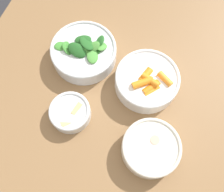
{
  "coord_description": "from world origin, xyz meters",
  "views": [
    {
      "loc": [
        0.28,
        0.06,
        1.4
      ],
      "look_at": [
        0.05,
        -0.03,
        0.75
      ],
      "focal_mm": 40.0,
      "sensor_mm": 36.0,
      "label": 1
    }
  ],
  "objects": [
    {
      "name": "bowl_beans_hotdog",
      "position": [
        0.14,
        0.12,
        0.75
      ],
      "size": [
        0.15,
        0.15,
        0.05
      ],
      "color": "silver",
      "rests_on": "dining_table"
    },
    {
      "name": "bowl_carrots",
      "position": [
        -0.03,
        0.05,
        0.75
      ],
      "size": [
        0.18,
        0.18,
        0.06
      ],
      "color": "white",
      "rests_on": "dining_table"
    },
    {
      "name": "bowl_cookies",
      "position": [
        0.13,
        -0.12,
        0.75
      ],
      "size": [
        0.11,
        0.11,
        0.04
      ],
      "color": "silver",
      "rests_on": "dining_table"
    },
    {
      "name": "dining_table",
      "position": [
        0.0,
        0.0,
        0.62
      ],
      "size": [
        1.09,
        0.95,
        0.72
      ],
      "color": "olive",
      "rests_on": "ground_plane"
    },
    {
      "name": "ground_plane",
      "position": [
        0.0,
        0.0,
        0.0
      ],
      "size": [
        10.0,
        10.0,
        0.0
      ],
      "primitive_type": "plane",
      "color": "#2D2D33"
    },
    {
      "name": "bowl_greens",
      "position": [
        -0.06,
        -0.16,
        0.75
      ],
      "size": [
        0.19,
        0.19,
        0.08
      ],
      "color": "silver",
      "rests_on": "dining_table"
    }
  ]
}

